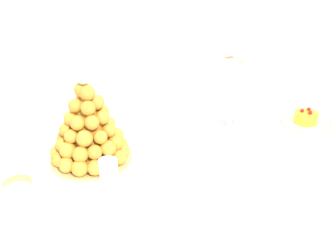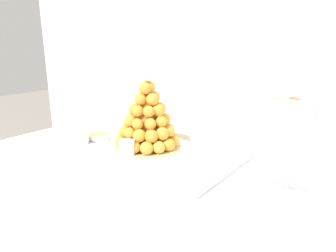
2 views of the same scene
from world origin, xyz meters
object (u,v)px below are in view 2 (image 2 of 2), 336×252
Objects in this scene: serving_tray at (147,150)px; macaron_goblet at (286,135)px; dessert_cup_left at (80,137)px; wine_glass at (145,102)px; creme_brulee_ramekin at (99,136)px; dessert_cup_centre at (186,168)px; dessert_cup_mid_left at (127,149)px; croquembouche at (147,120)px.

serving_tray is 2.58× the size of macaron_goblet.
wine_glass is at bearing 85.17° from dessert_cup_left.
creme_brulee_ramekin is 0.34× the size of macaron_goblet.
dessert_cup_mid_left is at bearing 179.24° from dessert_cup_centre.
dessert_cup_mid_left is at bearing -169.23° from macaron_goblet.
croquembouche is 1.09× the size of macaron_goblet.
dessert_cup_mid_left reaches higher than creme_brulee_ramekin.
dessert_cup_left is at bearing -172.18° from macaron_goblet.
dessert_cup_centre is 0.32× the size of wine_glass.
croquembouche is at bearing 177.35° from macaron_goblet.
dessert_cup_centre reaches higher than creme_brulee_ramekin.
serving_tray is at bearing 22.66° from dessert_cup_left.
serving_tray is 0.10m from dessert_cup_mid_left.
dessert_cup_left is at bearing -94.83° from wine_glass.
dessert_cup_left is 0.08m from creme_brulee_ramekin.
croquembouche is 4.88× the size of dessert_cup_mid_left.
dessert_cup_left is 1.09× the size of dessert_cup_mid_left.
wine_glass reaches higher than dessert_cup_centre.
croquembouche is 1.73× the size of wine_glass.
creme_brulee_ramekin is 0.53× the size of wine_glass.
dessert_cup_mid_left is (0.01, -0.12, -0.08)m from croquembouche.
creme_brulee_ramekin is 0.28m from wine_glass.
wine_glass is at bearing 86.66° from creme_brulee_ramekin.
croquembouche reaches higher than dessert_cup_left.
dessert_cup_centre is (0.25, -0.12, -0.08)m from croquembouche.
dessert_cup_left is at bearing -99.62° from creme_brulee_ramekin.
creme_brulee_ramekin is at bearing 80.38° from dessert_cup_left.
dessert_cup_mid_left is at bearing -86.47° from croquembouche.
dessert_cup_mid_left is 0.67× the size of creme_brulee_ramekin.
macaron_goblet is (0.72, 0.02, 0.14)m from creme_brulee_ramekin.
dessert_cup_left is at bearing -179.49° from dessert_cup_centre.
dessert_cup_centre is 0.60× the size of creme_brulee_ramekin.
dessert_cup_left is 0.72× the size of creme_brulee_ramekin.
serving_tray is 0.26m from dessert_cup_centre.
dessert_cup_left reaches higher than dessert_cup_centre.
dessert_cup_left is 0.49m from dessert_cup_centre.
dessert_cup_mid_left is at bearing -92.71° from serving_tray.
dessert_cup_centre is 0.48m from creme_brulee_ramekin.
dessert_cup_left is 1.20× the size of dessert_cup_centre.
dessert_cup_mid_left is at bearing -17.63° from creme_brulee_ramekin.
wine_glass is at bearing 160.98° from macaron_goblet.
wine_glass reaches higher than dessert_cup_mid_left.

